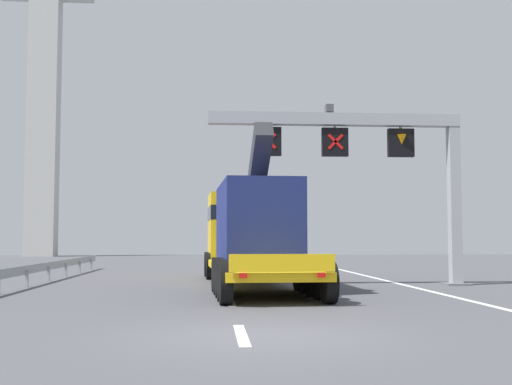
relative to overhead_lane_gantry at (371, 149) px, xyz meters
The scene contains 7 objects.
ground 13.75m from the overhead_lane_gantry, 112.85° to the right, with size 112.00×112.00×0.00m, color #4C4C51.
lane_markings 20.04m from the overhead_lane_gantry, 105.89° to the left, with size 0.20×75.53×0.01m.
edge_line_right 5.14m from the overhead_lane_gantry, ahead, with size 0.20×63.00×0.01m, color silver.
overhead_lane_gantry is the anchor object (origin of this frame).
heavy_haul_truck_yellow 5.44m from the overhead_lane_gantry, 168.23° to the left, with size 3.56×14.15×5.30m.
guardrail_left 13.11m from the overhead_lane_gantry, behind, with size 0.13×27.78×0.76m.
bridge_pylon_distant 48.12m from the overhead_lane_gantry, 118.94° to the left, with size 9.00×2.00×41.40m.
Camera 1 is at (-0.90, -11.51, 1.71)m, focal length 45.54 mm.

